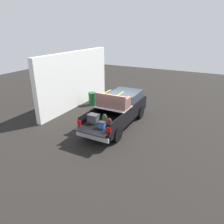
% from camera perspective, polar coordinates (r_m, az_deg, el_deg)
% --- Properties ---
extents(ground_plane, '(40.00, 40.00, 0.00)m').
position_cam_1_polar(ground_plane, '(13.12, 1.21, -3.59)').
color(ground_plane, black).
extents(pickup_truck, '(6.05, 2.06, 2.23)m').
position_cam_1_polar(pickup_truck, '(13.04, 1.95, 0.86)').
color(pickup_truck, black).
rests_on(pickup_truck, ground_plane).
extents(building_facade, '(8.09, 0.36, 4.09)m').
position_cam_1_polar(building_facade, '(16.15, -9.81, 8.71)').
color(building_facade, white).
rests_on(building_facade, ground_plane).
extents(trash_can, '(0.60, 0.60, 0.98)m').
position_cam_1_polar(trash_can, '(16.56, -5.39, 3.70)').
color(trash_can, '#1E592D').
rests_on(trash_can, ground_plane).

